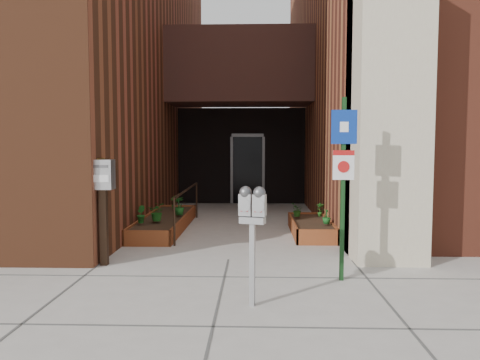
{
  "coord_description": "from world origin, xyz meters",
  "views": [
    {
      "loc": [
        0.43,
        -7.45,
        1.87
      ],
      "look_at": [
        0.13,
        1.8,
        1.16
      ],
      "focal_mm": 35.0,
      "sensor_mm": 36.0,
      "label": 1
    }
  ],
  "objects": [
    {
      "name": "sign_post",
      "position": [
        1.62,
        -1.11,
        1.54
      ],
      "size": [
        0.34,
        0.09,
        2.5
      ],
      "color": "#133616",
      "rests_on": "ground"
    },
    {
      "name": "shrub_right_a",
      "position": [
        1.85,
        1.74,
        0.45
      ],
      "size": [
        0.18,
        0.18,
        0.3
      ],
      "primitive_type": "imported",
      "rotation": [
        0.0,
        0.0,
        1.65
      ],
      "color": "#19591D",
      "rests_on": "planter_right"
    },
    {
      "name": "ground",
      "position": [
        0.0,
        0.0,
        0.0
      ],
      "size": [
        80.0,
        80.0,
        0.0
      ],
      "primitive_type": "plane",
      "color": "#9E9991",
      "rests_on": "ground"
    },
    {
      "name": "shrub_left_d",
      "position": [
        -1.55,
        3.76,
        0.46
      ],
      "size": [
        0.24,
        0.24,
        0.33
      ],
      "primitive_type": "imported",
      "rotation": [
        0.0,
        0.0,
        5.32
      ],
      "color": "#244F16",
      "rests_on": "planter_left"
    },
    {
      "name": "handrail",
      "position": [
        -1.05,
        2.65,
        0.75
      ],
      "size": [
        0.04,
        3.34,
        0.9
      ],
      "color": "black",
      "rests_on": "ground"
    },
    {
      "name": "shrub_right_b",
      "position": [
        1.85,
        2.68,
        0.45
      ],
      "size": [
        0.19,
        0.19,
        0.31
      ],
      "primitive_type": "imported",
      "rotation": [
        0.0,
        0.0,
        2.98
      ],
      "color": "#21611B",
      "rests_on": "planter_right"
    },
    {
      "name": "planter_right",
      "position": [
        1.6,
        2.2,
        0.13
      ],
      "size": [
        0.8,
        2.2,
        0.3
      ],
      "color": "maroon",
      "rests_on": "ground"
    },
    {
      "name": "planter_left",
      "position": [
        -1.55,
        2.7,
        0.13
      ],
      "size": [
        0.9,
        3.6,
        0.3
      ],
      "color": "maroon",
      "rests_on": "ground"
    },
    {
      "name": "payment_dropbox",
      "position": [
        -1.9,
        -0.39,
        1.18
      ],
      "size": [
        0.33,
        0.25,
        1.64
      ],
      "color": "black",
      "rests_on": "ground"
    },
    {
      "name": "shrub_left_c",
      "position": [
        -1.25,
        2.8,
        0.5
      ],
      "size": [
        0.32,
        0.32,
        0.4
      ],
      "primitive_type": "imported",
      "rotation": [
        0.0,
        0.0,
        3.89
      ],
      "color": "#165019",
      "rests_on": "planter_left"
    },
    {
      "name": "shrub_left_a",
      "position": [
        -1.56,
        1.96,
        0.49
      ],
      "size": [
        0.38,
        0.38,
        0.39
      ],
      "primitive_type": "imported",
      "rotation": [
        0.0,
        0.0,
        0.1
      ],
      "color": "#1B5919",
      "rests_on": "planter_left"
    },
    {
      "name": "parking_meter",
      "position": [
        0.4,
        -2.16,
        1.08
      ],
      "size": [
        0.32,
        0.19,
        1.39
      ],
      "color": "#A1A1A3",
      "rests_on": "ground"
    },
    {
      "name": "architecture",
      "position": [
        -0.18,
        6.89,
        4.98
      ],
      "size": [
        20.0,
        14.6,
        10.0
      ],
      "color": "brown",
      "rests_on": "ground"
    },
    {
      "name": "shrub_left_b",
      "position": [
        -1.85,
        1.73,
        0.47
      ],
      "size": [
        0.26,
        0.26,
        0.35
      ],
      "primitive_type": "imported",
      "rotation": [
        0.0,
        0.0,
        2.08
      ],
      "color": "#1A5B1B",
      "rests_on": "planter_left"
    },
    {
      "name": "shrub_right_c",
      "position": [
        1.35,
        2.64,
        0.45
      ],
      "size": [
        0.32,
        0.32,
        0.29
      ],
      "primitive_type": "imported",
      "rotation": [
        0.0,
        0.0,
        4.49
      ],
      "color": "#1D5016",
      "rests_on": "planter_right"
    }
  ]
}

